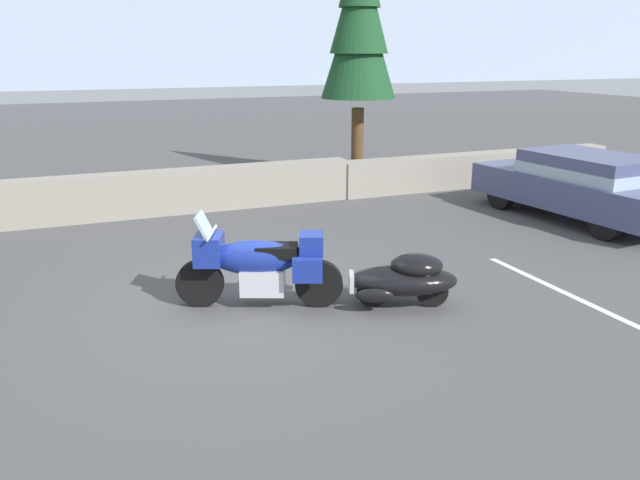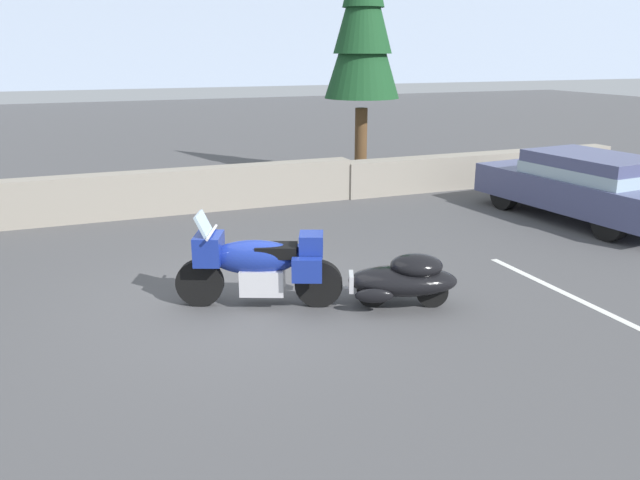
{
  "view_description": "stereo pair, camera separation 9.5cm",
  "coord_description": "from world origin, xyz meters",
  "px_view_note": "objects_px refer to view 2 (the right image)",
  "views": [
    {
      "loc": [
        -2.27,
        -8.11,
        3.41
      ],
      "look_at": [
        1.01,
        -0.16,
        0.85
      ],
      "focal_mm": 35.6,
      "sensor_mm": 36.0,
      "label": 1
    },
    {
      "loc": [
        -2.18,
        -8.15,
        3.41
      ],
      "look_at": [
        1.01,
        -0.16,
        0.85
      ],
      "focal_mm": 35.6,
      "sensor_mm": 36.0,
      "label": 2
    }
  ],
  "objects_px": {
    "sedan_at_right_edge": "(584,184)",
    "pine_tree_tall": "(363,16)",
    "touring_motorcycle": "(258,263)",
    "car_shaped_trailer": "(403,279)"
  },
  "relations": [
    {
      "from": "sedan_at_right_edge",
      "to": "pine_tree_tall",
      "type": "height_order",
      "value": "pine_tree_tall"
    },
    {
      "from": "touring_motorcycle",
      "to": "sedan_at_right_edge",
      "type": "xyz_separation_m",
      "value": [
        7.63,
        2.01,
        0.15
      ]
    },
    {
      "from": "touring_motorcycle",
      "to": "pine_tree_tall",
      "type": "height_order",
      "value": "pine_tree_tall"
    },
    {
      "from": "car_shaped_trailer",
      "to": "pine_tree_tall",
      "type": "relative_size",
      "value": 0.32
    },
    {
      "from": "sedan_at_right_edge",
      "to": "pine_tree_tall",
      "type": "bearing_deg",
      "value": 114.4
    },
    {
      "from": "sedan_at_right_edge",
      "to": "pine_tree_tall",
      "type": "relative_size",
      "value": 0.68
    },
    {
      "from": "pine_tree_tall",
      "to": "car_shaped_trailer",
      "type": "bearing_deg",
      "value": -111.47
    },
    {
      "from": "touring_motorcycle",
      "to": "pine_tree_tall",
      "type": "relative_size",
      "value": 0.32
    },
    {
      "from": "touring_motorcycle",
      "to": "car_shaped_trailer",
      "type": "relative_size",
      "value": 1.01
    },
    {
      "from": "touring_motorcycle",
      "to": "sedan_at_right_edge",
      "type": "bearing_deg",
      "value": 14.74
    }
  ]
}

